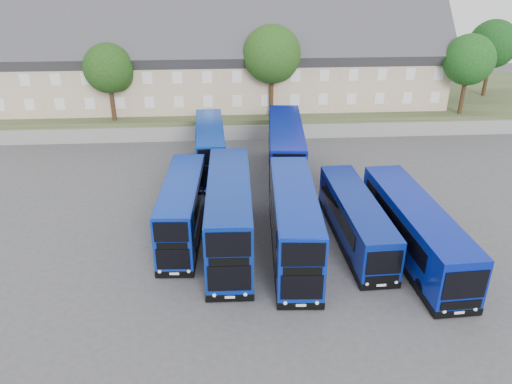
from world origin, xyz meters
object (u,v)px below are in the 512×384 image
(tree_east, at_px, (470,62))
(coach_east_a, at_px, (355,220))
(tree_west, at_px, (110,70))
(dd_front_mid, at_px, (229,216))
(dd_front_left, at_px, (183,211))
(tree_far, at_px, (494,46))
(tree_mid, at_px, (273,56))

(tree_east, bearing_deg, coach_east_a, -127.65)
(tree_west, bearing_deg, tree_east, 0.00)
(dd_front_mid, xyz_separation_m, tree_east, (24.87, 21.82, 5.10))
(dd_front_left, relative_size, dd_front_mid, 0.86)
(dd_front_mid, relative_size, tree_far, 1.36)
(tree_far, bearing_deg, tree_east, -130.60)
(tree_mid, relative_size, tree_far, 1.06)
(tree_west, xyz_separation_m, tree_far, (42.00, 7.00, 0.68))
(dd_front_mid, distance_m, tree_west, 24.95)
(dd_front_left, height_order, tree_west, tree_west)
(dd_front_mid, bearing_deg, tree_far, 44.29)
(coach_east_a, height_order, tree_far, tree_far)
(dd_front_left, bearing_deg, tree_east, 38.84)
(dd_front_mid, distance_m, coach_east_a, 8.31)
(dd_front_left, distance_m, tree_east, 34.94)
(dd_front_mid, bearing_deg, tree_mid, 78.94)
(tree_west, bearing_deg, dd_front_left, -68.33)
(dd_front_left, bearing_deg, coach_east_a, -3.52)
(coach_east_a, bearing_deg, tree_east, 50.32)
(tree_mid, bearing_deg, tree_east, -1.43)
(coach_east_a, bearing_deg, dd_front_mid, -179.99)
(dd_front_mid, xyz_separation_m, tree_far, (30.87, 28.82, 5.44))
(coach_east_a, height_order, tree_mid, tree_mid)
(dd_front_left, relative_size, tree_far, 1.17)
(dd_front_left, xyz_separation_m, coach_east_a, (11.36, -1.29, -0.45))
(tree_east, bearing_deg, tree_far, 49.40)
(tree_mid, bearing_deg, tree_far, 14.04)
(tree_far, bearing_deg, tree_west, -170.54)
(dd_front_left, xyz_separation_m, tree_east, (27.96, 20.24, 5.44))
(tree_mid, height_order, tree_far, tree_mid)
(tree_west, height_order, tree_east, tree_east)
(tree_mid, distance_m, tree_far, 26.80)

